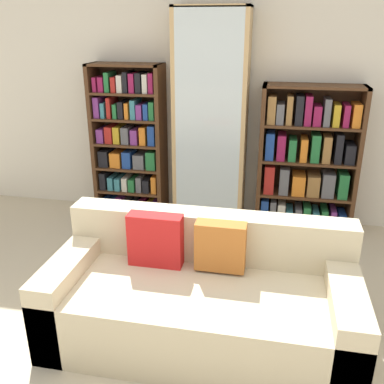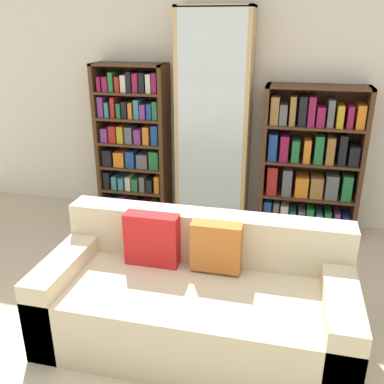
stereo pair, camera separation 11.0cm
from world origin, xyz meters
TOP-DOWN VIEW (x-y plane):
  - wall_back at (0.00, 2.70)m, footprint 6.26×0.06m
  - couch at (0.14, 0.68)m, footprint 1.92×0.88m
  - bookshelf_left at (-0.94, 2.49)m, footprint 0.74×0.32m
  - display_cabinet at (-0.09, 2.48)m, footprint 0.70×0.36m
  - bookshelf_right at (0.85, 2.49)m, footprint 0.93×0.32m
  - wine_bottle at (0.33, 1.57)m, footprint 0.08×0.08m

SIDE VIEW (x-z plane):
  - wine_bottle at x=0.33m, z-range -0.04..0.36m
  - couch at x=0.14m, z-range -0.11..0.68m
  - bookshelf_right at x=0.85m, z-range -0.03..1.40m
  - bookshelf_left at x=-0.94m, z-range -0.01..1.57m
  - display_cabinet at x=-0.09m, z-range -0.01..2.09m
  - wall_back at x=0.00m, z-range 0.00..2.70m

